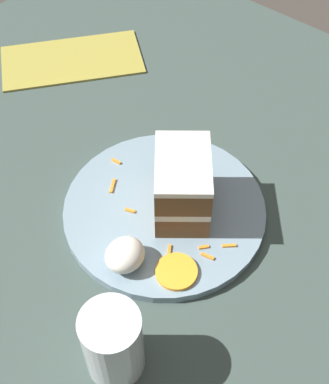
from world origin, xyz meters
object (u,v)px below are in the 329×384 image
at_px(plate, 165,210).
at_px(cake_slice, 182,185).
at_px(cream_dollop, 125,255).
at_px(orange_garnish, 176,272).
at_px(drinking_glass, 113,346).
at_px(menu_card, 72,60).

distance_m(plate, cake_slice, 0.06).
bearing_deg(cream_dollop, orange_garnish, -63.21).
relative_size(plate, cream_dollop, 5.27).
bearing_deg(drinking_glass, cream_dollop, 36.81).
distance_m(cream_dollop, orange_garnish, 0.07).
relative_size(cream_dollop, menu_card, 0.21).
xyz_separation_m(plate, menu_card, (0.16, 0.35, -0.01)).
distance_m(orange_garnish, drinking_glass, 0.14).
height_order(cream_dollop, drinking_glass, drinking_glass).
bearing_deg(orange_garnish, plate, 47.84).
height_order(plate, orange_garnish, orange_garnish).
xyz_separation_m(plate, cream_dollop, (-0.10, -0.02, 0.03)).
xyz_separation_m(orange_garnish, menu_card, (0.23, 0.43, -0.02)).
bearing_deg(plate, drinking_glass, -155.01).
distance_m(cream_dollop, menu_card, 0.46).
xyz_separation_m(drinking_glass, menu_card, (0.36, 0.45, -0.04)).
bearing_deg(plate, cake_slice, -47.83).
bearing_deg(cake_slice, cream_dollop, -128.50).
bearing_deg(cake_slice, drinking_glass, -109.81).
bearing_deg(orange_garnish, cake_slice, 35.03).
height_order(plate, drinking_glass, drinking_glass).
xyz_separation_m(cream_dollop, drinking_glass, (-0.10, -0.08, 0.01)).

